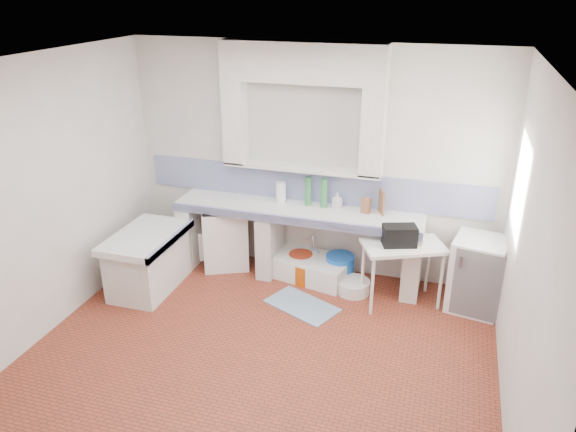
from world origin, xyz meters
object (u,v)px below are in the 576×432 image
(stove, at_px, (225,236))
(fridge, at_px, (477,274))
(sink, at_px, (309,268))
(side_table, at_px, (401,274))

(stove, height_order, fridge, fridge)
(stove, distance_m, sink, 1.14)
(sink, distance_m, fridge, 1.98)
(sink, relative_size, fridge, 1.21)
(sink, xyz_separation_m, fridge, (1.96, -0.13, 0.30))
(fridge, bearing_deg, sink, -173.22)
(side_table, distance_m, fridge, 0.82)
(fridge, bearing_deg, side_table, -159.41)
(sink, xyz_separation_m, side_table, (1.15, -0.28, 0.25))
(sink, bearing_deg, side_table, -1.06)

